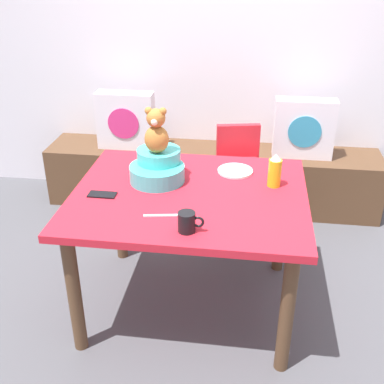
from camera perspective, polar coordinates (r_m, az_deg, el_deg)
ground_plane at (r=2.91m, az=-0.27°, el=-13.07°), size 8.00×8.00×0.00m
back_wall at (r=3.77m, az=3.07°, el=18.45°), size 4.40×0.10×2.60m
window_bench at (r=3.84m, az=2.32°, el=1.82°), size 2.60×0.44×0.46m
pillow_floral_left at (r=3.76m, az=-7.93°, el=8.45°), size 0.44×0.15×0.44m
pillow_floral_right at (r=3.65m, az=13.23°, el=7.38°), size 0.44×0.15×0.44m
dining_table at (r=2.54m, az=-0.30°, el=-2.04°), size 1.22×1.01×0.74m
highchair at (r=3.31m, az=5.74°, el=2.87°), size 0.38×0.50×0.79m
infant_seat_teal at (r=2.61m, az=-4.12°, el=2.95°), size 0.30×0.33×0.16m
teddy_bear at (r=2.53m, az=-4.28°, el=7.21°), size 0.13×0.12×0.25m
ketchup_bottle at (r=2.56m, az=9.85°, el=2.50°), size 0.07×0.07×0.18m
coffee_mug at (r=2.14m, az=-0.57°, el=-3.60°), size 0.12×0.08×0.09m
dinner_plate_near at (r=2.73m, az=5.18°, el=2.53°), size 0.20×0.20×0.01m
cell_phone at (r=2.50m, az=-10.68°, el=-0.31°), size 0.14×0.07×0.01m
table_fork at (r=2.28m, az=-3.70°, el=-2.82°), size 0.17×0.04×0.01m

